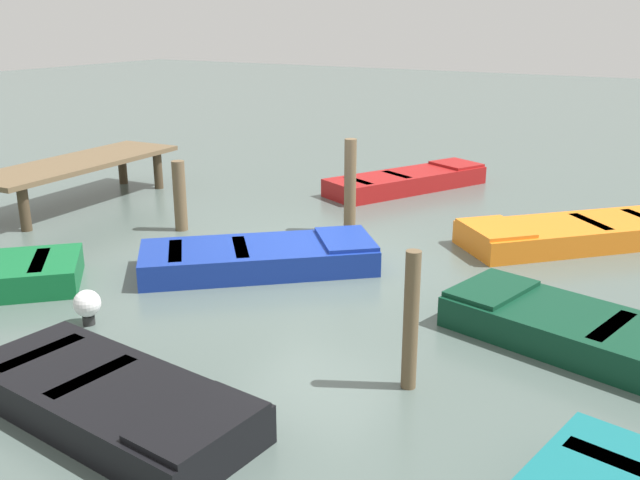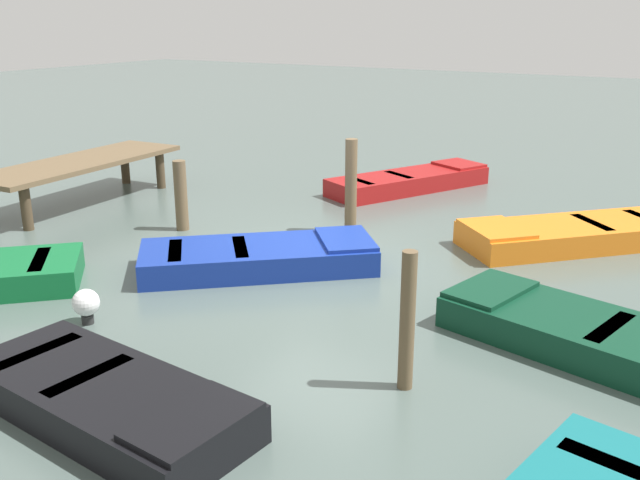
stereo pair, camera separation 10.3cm
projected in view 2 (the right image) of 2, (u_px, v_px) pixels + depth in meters
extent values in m
plane|color=#4C5B56|center=(320.00, 260.00, 11.74)|extent=(80.00, 80.00, 0.00)
cube|color=brown|center=(79.00, 163.00, 14.96)|extent=(4.85, 1.77, 0.10)
cylinder|color=#473927|center=(125.00, 166.00, 16.95)|extent=(0.20, 0.20, 0.85)
cylinder|color=#473927|center=(160.00, 170.00, 16.47)|extent=(0.20, 0.20, 0.85)
cylinder|color=#473927|center=(26.00, 208.00, 13.25)|extent=(0.20, 0.20, 0.85)
cube|color=black|center=(105.00, 399.00, 7.12)|extent=(1.64, 3.39, 0.40)
cube|color=gray|center=(104.00, 387.00, 7.07)|extent=(1.30, 2.87, 0.04)
cube|color=black|center=(193.00, 421.00, 6.32)|extent=(1.25, 0.84, 0.06)
cube|color=#776E5D|center=(89.00, 376.00, 7.20)|extent=(1.04, 0.30, 0.04)
cube|color=#776E5D|center=(38.00, 352.00, 7.71)|extent=(1.04, 0.30, 0.04)
cube|color=#B06E1E|center=(40.00, 260.00, 10.59)|extent=(0.96, 0.92, 0.04)
cube|color=navy|center=(258.00, 257.00, 11.26)|extent=(3.47, 3.72, 0.40)
cube|color=silver|center=(258.00, 249.00, 11.22)|extent=(2.87, 3.10, 0.04)
cube|color=navy|center=(346.00, 239.00, 11.42)|extent=(1.50, 1.44, 0.06)
cube|color=#A4A49F|center=(240.00, 248.00, 11.16)|extent=(0.97, 0.87, 0.04)
cube|color=#A4A49F|center=(175.00, 251.00, 10.99)|extent=(0.97, 0.87, 0.04)
cube|color=maroon|center=(409.00, 181.00, 16.36)|extent=(4.12, 2.81, 0.40)
cube|color=black|center=(409.00, 175.00, 16.32)|extent=(3.47, 2.32, 0.04)
cube|color=maroon|center=(459.00, 164.00, 17.11)|extent=(1.25, 1.32, 0.06)
cube|color=black|center=(399.00, 175.00, 16.15)|extent=(0.58, 0.89, 0.04)
cube|color=black|center=(360.00, 181.00, 15.57)|extent=(0.58, 0.89, 0.04)
cube|color=orange|center=(576.00, 234.00, 12.45)|extent=(3.87, 3.84, 0.40)
cube|color=black|center=(577.00, 227.00, 12.40)|extent=(3.22, 3.19, 0.04)
cube|color=orange|center=(496.00, 228.00, 11.99)|extent=(1.52, 1.52, 0.06)
cube|color=black|center=(592.00, 223.00, 12.47)|extent=(0.91, 0.92, 0.04)
cube|color=#9B9789|center=(607.00, 463.00, 5.82)|extent=(0.35, 0.82, 0.04)
cube|color=#0C3823|center=(587.00, 335.00, 8.53)|extent=(2.15, 3.68, 0.40)
cube|color=maroon|center=(588.00, 325.00, 8.49)|extent=(1.73, 3.11, 0.04)
cube|color=#0C3823|center=(491.00, 289.00, 9.35)|extent=(1.39, 1.03, 0.06)
cube|color=maroon|center=(610.00, 328.00, 8.31)|extent=(1.09, 0.45, 0.04)
cylinder|color=brown|center=(181.00, 196.00, 13.20)|extent=(0.24, 0.24, 1.33)
cylinder|color=brown|center=(407.00, 321.00, 7.50)|extent=(0.17, 0.17, 1.58)
cylinder|color=brown|center=(351.00, 186.00, 13.03)|extent=(0.22, 0.22, 1.75)
cylinder|color=#262626|center=(88.00, 319.00, 9.32)|extent=(0.16, 0.16, 0.12)
sphere|color=white|center=(86.00, 302.00, 9.25)|extent=(0.36, 0.36, 0.36)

